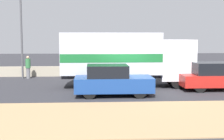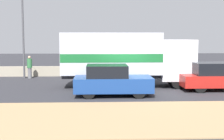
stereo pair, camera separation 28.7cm
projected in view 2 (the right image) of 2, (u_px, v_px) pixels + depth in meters
The scene contains 8 objects.
ground_plane at pixel (124, 93), 16.95m from camera, with size 80.00×80.00×0.00m, color #2D2D33.
dirt_shoulder_foreground at pixel (135, 117), 11.81m from camera, with size 60.00×5.23×0.04m.
stone_wall_backdrop at pixel (116, 71), 24.28m from camera, with size 60.00×0.35×0.76m.
street_lamp at pixel (23, 25), 22.53m from camera, with size 0.56×0.28×6.73m.
box_truck at pixel (124, 56), 18.77m from camera, with size 7.90×2.40×3.27m.
car_hatchback at pixel (111, 81), 16.06m from camera, with size 3.99×1.87×1.60m.
car_sedan_second at pixel (219, 77), 17.72m from camera, with size 4.57×1.87×1.58m.
pedestrian at pixel (30, 67), 22.74m from camera, with size 0.36×0.36×1.65m.
Camera 2 is at (-1.37, -16.68, 3.04)m, focal length 50.00 mm.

